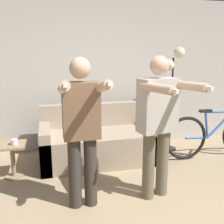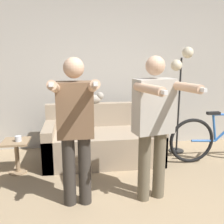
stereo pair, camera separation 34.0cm
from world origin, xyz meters
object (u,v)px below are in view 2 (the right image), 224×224
(couch, at_px, (103,142))
(person_right, at_px, (154,120))
(side_table, at_px, (17,150))
(cup, at_px, (18,139))
(bicycle, at_px, (223,138))
(person_left, at_px, (75,124))
(cat, at_px, (94,98))
(floor_lamp, at_px, (181,72))

(couch, bearing_deg, person_right, -70.22)
(side_table, bearing_deg, cup, -33.96)
(side_table, bearing_deg, bicycle, -0.12)
(person_left, bearing_deg, cat, 78.98)
(person_right, xyz_separation_m, cup, (-1.65, 0.90, -0.44))
(person_left, bearing_deg, person_right, 0.36)
(couch, xyz_separation_m, bicycle, (1.84, -0.30, 0.08))
(bicycle, bearing_deg, side_table, 179.88)
(side_table, distance_m, cup, 0.19)
(person_left, bearing_deg, side_table, 132.22)
(person_right, distance_m, floor_lamp, 1.70)
(cat, xyz_separation_m, bicycle, (1.95, -0.64, -0.57))
(couch, xyz_separation_m, person_right, (0.44, -1.22, 0.66))
(floor_lamp, xyz_separation_m, bicycle, (0.54, -0.48, -1.00))
(person_left, distance_m, floor_lamp, 2.26)
(person_left, bearing_deg, couch, 71.47)
(cat, height_order, floor_lamp, floor_lamp)
(person_left, height_order, person_right, person_right)
(person_right, xyz_separation_m, side_table, (-1.69, 0.93, -0.62))
(couch, relative_size, cup, 20.01)
(floor_lamp, distance_m, bicycle, 1.23)
(couch, distance_m, side_table, 1.29)
(cat, height_order, bicycle, cat)
(couch, distance_m, cup, 1.27)
(cup, xyz_separation_m, bicycle, (3.06, 0.02, -0.14))
(side_table, relative_size, cup, 5.27)
(bicycle, bearing_deg, couch, 170.66)
(side_table, xyz_separation_m, cup, (0.04, -0.03, 0.18))
(floor_lamp, relative_size, cup, 19.65)
(bicycle, bearing_deg, person_left, -157.79)
(cat, height_order, side_table, cat)
(person_left, relative_size, side_table, 3.44)
(person_right, relative_size, side_table, 3.46)
(person_right, bearing_deg, bicycle, 20.69)
(bicycle, bearing_deg, cat, 161.95)
(person_right, bearing_deg, floor_lamp, 45.83)
(couch, height_order, cup, couch)
(couch, relative_size, side_table, 3.79)
(person_left, distance_m, person_right, 0.86)
(floor_lamp, height_order, side_table, floor_lamp)
(cat, bearing_deg, person_left, -101.28)
(person_right, height_order, cat, person_right)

